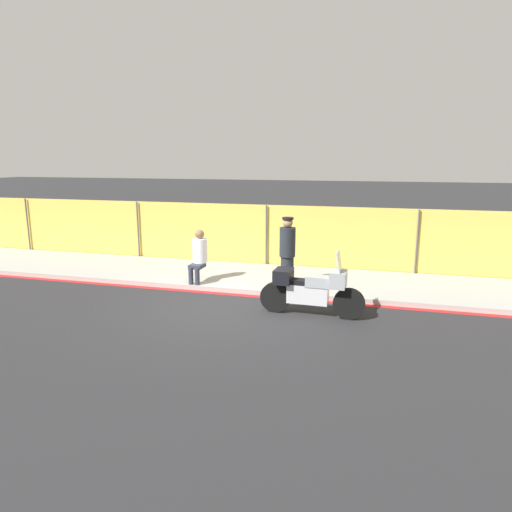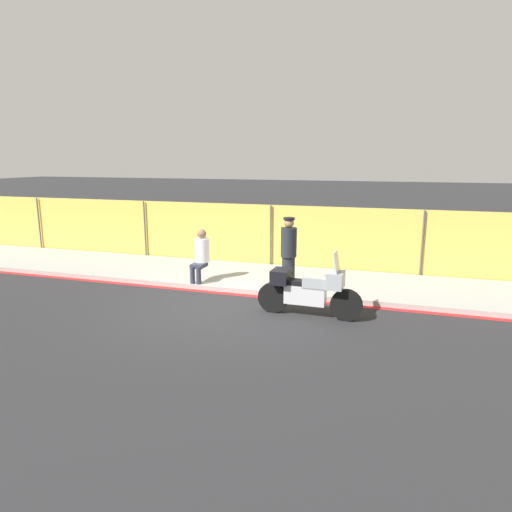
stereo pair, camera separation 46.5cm
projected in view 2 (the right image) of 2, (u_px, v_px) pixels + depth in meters
name	position (u px, v px, depth m)	size (l,w,h in m)	color
ground_plane	(221.00, 308.00, 10.21)	(120.00, 120.00, 0.00)	#262628
sidewalk	(256.00, 277.00, 12.58)	(31.97, 2.84, 0.12)	#9E9E99
curb_paint_stripe	(238.00, 295.00, 11.19)	(31.97, 0.18, 0.01)	red
storefront_fence	(271.00, 237.00, 13.80)	(30.37, 0.17, 1.91)	gold
motorcycle	(308.00, 290.00, 9.57)	(2.24, 0.54, 1.43)	black
officer_standing	(289.00, 251.00, 11.45)	(0.40, 0.40, 1.72)	#1E2328
person_seated_on_curb	(201.00, 253.00, 11.90)	(0.39, 0.69, 1.35)	#2D3342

